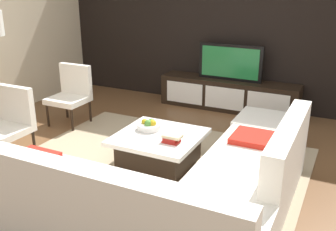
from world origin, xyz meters
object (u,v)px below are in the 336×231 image
object	(u,v)px
media_console	(228,95)
television	(230,62)
ottoman	(264,132)
book_stack	(172,138)
coffee_table	(159,149)
sectional_couch	(172,195)
fruit_bowl	(149,125)
accent_chair_near	(8,119)
accent_chair_far	(72,91)

from	to	relation	value
media_console	television	world-z (taller)	television
ottoman	book_stack	size ratio (longest dim) A/B	3.38
coffee_table	book_stack	xyz separation A→B (m)	(0.22, -0.12, 0.22)
coffee_table	ottoman	world-z (taller)	ottoman
television	book_stack	size ratio (longest dim) A/B	5.03
media_console	sectional_couch	xyz separation A→B (m)	(0.53, -3.26, 0.04)
sectional_couch	fruit_bowl	bearing A→B (deg)	127.31
television	accent_chair_near	world-z (taller)	television
ottoman	fruit_bowl	distance (m)	1.52
ottoman	accent_chair_far	distance (m)	2.83
sectional_couch	coffee_table	distance (m)	1.16
ottoman	accent_chair_far	xyz separation A→B (m)	(-2.79, -0.37, 0.29)
coffee_table	fruit_bowl	world-z (taller)	fruit_bowl
television	fruit_bowl	size ratio (longest dim) A/B	3.72
book_stack	sectional_couch	bearing A→B (deg)	-63.97
ottoman	book_stack	bearing A→B (deg)	-122.79
television	accent_chair_far	bearing A→B (deg)	-139.87
coffee_table	fruit_bowl	bearing A→B (deg)	151.19
book_stack	ottoman	bearing A→B (deg)	57.21
fruit_bowl	sectional_couch	bearing A→B (deg)	-52.69
sectional_couch	ottoman	xyz separation A→B (m)	(0.35, 2.02, -0.09)
media_console	accent_chair_near	size ratio (longest dim) A/B	2.60
ottoman	accent_chair_far	bearing A→B (deg)	-172.54
fruit_bowl	book_stack	distance (m)	0.46
media_console	book_stack	bearing A→B (deg)	-87.12
media_console	television	distance (m)	0.54
media_console	coffee_table	xyz separation A→B (m)	(-0.10, -2.30, -0.05)
fruit_bowl	accent_chair_far	bearing A→B (deg)	160.15
media_console	coffee_table	size ratio (longest dim) A/B	2.39
sectional_couch	accent_chair_near	bearing A→B (deg)	171.16
ottoman	fruit_bowl	xyz separation A→B (m)	(-1.16, -0.95, 0.23)
accent_chair_far	accent_chair_near	bearing A→B (deg)	-87.02
fruit_bowl	accent_chair_far	distance (m)	1.74
media_console	accent_chair_near	world-z (taller)	accent_chair_near
television	accent_chair_far	distance (m)	2.52
accent_chair_far	sectional_couch	bearing A→B (deg)	-35.60
media_console	sectional_couch	bearing A→B (deg)	-80.74
book_stack	fruit_bowl	bearing A→B (deg)	150.87
sectional_couch	ottoman	world-z (taller)	sectional_couch
fruit_bowl	book_stack	bearing A→B (deg)	-29.13
television	ottoman	size ratio (longest dim) A/B	1.49
sectional_couch	coffee_table	xyz separation A→B (m)	(-0.63, 0.96, -0.09)
television	book_stack	bearing A→B (deg)	-87.12
television	ottoman	xyz separation A→B (m)	(0.88, -1.24, -0.59)
accent_chair_far	coffee_table	bearing A→B (deg)	-22.32
ottoman	book_stack	world-z (taller)	book_stack
media_console	book_stack	distance (m)	2.43
sectional_couch	accent_chair_far	distance (m)	2.95
accent_chair_far	media_console	bearing A→B (deg)	38.59
coffee_table	ottoman	xyz separation A→B (m)	(0.98, 1.05, -0.00)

